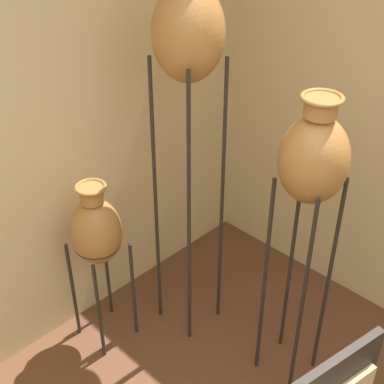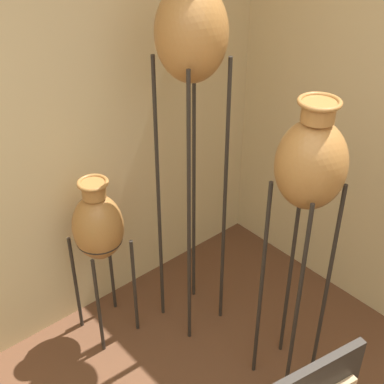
# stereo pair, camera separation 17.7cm
# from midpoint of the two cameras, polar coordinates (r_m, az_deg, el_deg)

# --- Properties ---
(vase_stand_tall) EXTENTS (0.33, 0.33, 2.06)m
(vase_stand_tall) POSITION_cam_midpoint_polar(r_m,az_deg,el_deg) (2.48, 2.07, 15.85)
(vase_stand_tall) COLOR #28231E
(vase_stand_tall) RESTS_ON ground_plane
(vase_stand_medium) EXTENTS (0.31, 0.31, 1.61)m
(vase_stand_medium) POSITION_cam_midpoint_polar(r_m,az_deg,el_deg) (2.32, 14.66, 2.32)
(vase_stand_medium) COLOR #28231E
(vase_stand_medium) RESTS_ON ground_plane
(vase_stand_short) EXTENTS (0.27, 0.27, 1.03)m
(vase_stand_short) POSITION_cam_midpoint_polar(r_m,az_deg,el_deg) (2.85, -8.24, -3.80)
(vase_stand_short) COLOR #28231E
(vase_stand_short) RESTS_ON ground_plane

